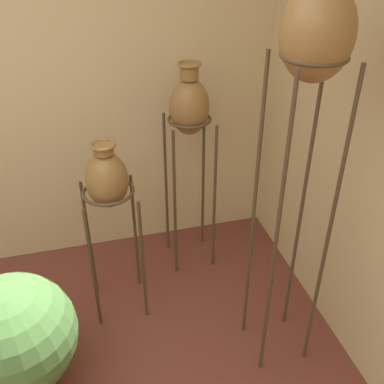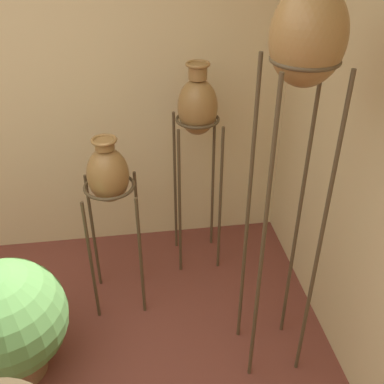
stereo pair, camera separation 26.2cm
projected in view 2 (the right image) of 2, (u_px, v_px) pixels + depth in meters
vase_stand_tall at (306, 51)px, 1.75m from camera, size 0.30×0.30×2.13m
vase_stand_medium at (198, 112)px, 2.82m from camera, size 0.30×0.30×1.48m
vase_stand_short at (108, 179)px, 2.58m from camera, size 0.32×0.32×1.19m
potted_plant at (8, 321)px, 2.37m from camera, size 0.64×0.64×0.75m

